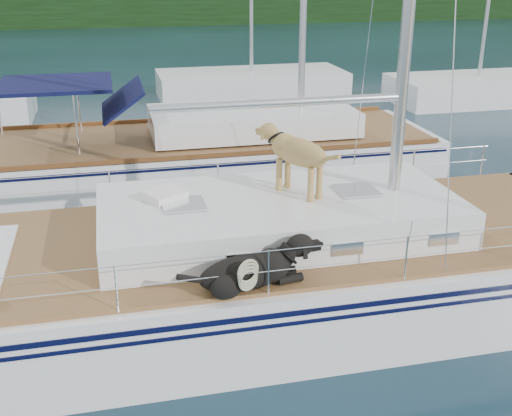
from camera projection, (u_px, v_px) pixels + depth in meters
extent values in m
plane|color=black|center=(227.00, 312.00, 9.84)|extent=(120.00, 120.00, 0.00)
cube|color=#595147|center=(120.00, 17.00, 51.50)|extent=(92.00, 1.00, 1.20)
cube|color=white|center=(227.00, 283.00, 9.65)|extent=(12.00, 3.80, 1.40)
cube|color=olive|center=(226.00, 239.00, 9.39)|extent=(11.52, 3.50, 0.06)
cube|color=white|center=(279.00, 215.00, 9.44)|extent=(5.20, 2.50, 0.55)
cylinder|color=silver|center=(280.00, 103.00, 8.83)|extent=(3.60, 0.12, 0.12)
cylinder|color=silver|center=(252.00, 253.00, 7.59)|extent=(10.56, 0.01, 0.01)
cylinder|color=silver|center=(206.00, 165.00, 10.76)|extent=(10.56, 0.01, 0.01)
cube|color=#1E38BF|center=(134.00, 211.00, 10.25)|extent=(0.86, 0.79, 0.05)
cube|color=white|center=(165.00, 196.00, 9.23)|extent=(0.69, 0.65, 0.14)
torus|color=beige|center=(248.00, 271.00, 7.57)|extent=(0.40, 0.27, 0.39)
cube|color=white|center=(204.00, 164.00, 15.39)|extent=(11.00, 3.50, 1.30)
cube|color=olive|center=(203.00, 138.00, 15.15)|extent=(10.56, 3.29, 0.06)
cube|color=white|center=(252.00, 120.00, 15.28)|extent=(4.80, 2.30, 0.55)
cube|color=#0D1039|center=(56.00, 84.00, 13.96)|extent=(2.40, 2.30, 0.08)
cube|color=white|center=(251.00, 85.00, 25.04)|extent=(7.20, 3.00, 1.10)
cube|color=white|center=(477.00, 91.00, 24.01)|extent=(6.40, 3.00, 1.10)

